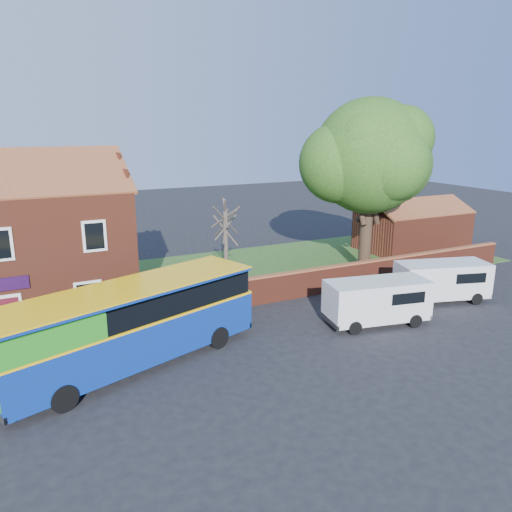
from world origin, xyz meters
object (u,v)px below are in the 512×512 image
bus (123,324)px  large_tree (369,160)px  van_near (377,300)px  van_far (442,280)px

bus → large_tree: bearing=2.6°
bus → van_near: size_ratio=2.14×
bus → van_near: (12.28, -0.78, -0.68)m
van_near → van_far: 5.60m
bus → van_far: 17.80m
van_near → van_far: (5.50, 1.07, -0.01)m
bus → large_tree: 19.79m
van_far → bus: bearing=-163.1°
bus → large_tree: size_ratio=1.01×
van_far → large_tree: bearing=107.3°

